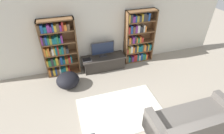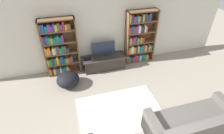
{
  "view_description": "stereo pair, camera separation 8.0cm",
  "coord_description": "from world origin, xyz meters",
  "px_view_note": "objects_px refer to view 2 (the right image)",
  "views": [
    {
      "loc": [
        -1.18,
        -0.88,
        3.51
      ],
      "look_at": [
        0.01,
        2.92,
        0.7
      ],
      "focal_mm": 28.0,
      "sensor_mm": 36.0,
      "label": 1
    },
    {
      "loc": [
        -1.1,
        -0.91,
        3.51
      ],
      "look_at": [
        0.01,
        2.92,
        0.7
      ],
      "focal_mm": 28.0,
      "sensor_mm": 36.0,
      "label": 2
    }
  ],
  "objects_px": {
    "laptop": "(87,60)",
    "beanbag_ottoman": "(68,80)",
    "bookshelf_left": "(59,48)",
    "bookshelf_right": "(139,38)",
    "couch_right_sofa": "(195,127)",
    "television": "(103,49)",
    "tv_stand": "(104,62)"
  },
  "relations": [
    {
      "from": "tv_stand",
      "to": "beanbag_ottoman",
      "type": "xyz_separation_m",
      "value": [
        -1.26,
        -0.59,
        -0.0
      ]
    },
    {
      "from": "bookshelf_left",
      "to": "television",
      "type": "height_order",
      "value": "bookshelf_left"
    },
    {
      "from": "television",
      "to": "beanbag_ottoman",
      "type": "distance_m",
      "value": 1.5
    },
    {
      "from": "bookshelf_left",
      "to": "couch_right_sofa",
      "type": "height_order",
      "value": "bookshelf_left"
    },
    {
      "from": "beanbag_ottoman",
      "to": "couch_right_sofa",
      "type": "bearing_deg",
      "value": -44.77
    },
    {
      "from": "bookshelf_left",
      "to": "beanbag_ottoman",
      "type": "relative_size",
      "value": 2.74
    },
    {
      "from": "tv_stand",
      "to": "bookshelf_left",
      "type": "bearing_deg",
      "value": 173.95
    },
    {
      "from": "bookshelf_left",
      "to": "laptop",
      "type": "relative_size",
      "value": 6.35
    },
    {
      "from": "beanbag_ottoman",
      "to": "bookshelf_right",
      "type": "bearing_deg",
      "value": 16.31
    },
    {
      "from": "laptop",
      "to": "bookshelf_left",
      "type": "bearing_deg",
      "value": 168.03
    },
    {
      "from": "bookshelf_right",
      "to": "laptop",
      "type": "bearing_deg",
      "value": -174.67
    },
    {
      "from": "bookshelf_right",
      "to": "couch_right_sofa",
      "type": "distance_m",
      "value": 3.27
    },
    {
      "from": "bookshelf_left",
      "to": "laptop",
      "type": "distance_m",
      "value": 0.94
    },
    {
      "from": "television",
      "to": "beanbag_ottoman",
      "type": "relative_size",
      "value": 1.14
    },
    {
      "from": "television",
      "to": "laptop",
      "type": "relative_size",
      "value": 2.65
    },
    {
      "from": "bookshelf_right",
      "to": "beanbag_ottoman",
      "type": "height_order",
      "value": "bookshelf_right"
    },
    {
      "from": "laptop",
      "to": "couch_right_sofa",
      "type": "relative_size",
      "value": 0.14
    },
    {
      "from": "tv_stand",
      "to": "couch_right_sofa",
      "type": "height_order",
      "value": "couch_right_sofa"
    },
    {
      "from": "laptop",
      "to": "beanbag_ottoman",
      "type": "relative_size",
      "value": 0.43
    },
    {
      "from": "bookshelf_left",
      "to": "beanbag_ottoman",
      "type": "distance_m",
      "value": 1.01
    },
    {
      "from": "bookshelf_right",
      "to": "tv_stand",
      "type": "relative_size",
      "value": 1.28
    },
    {
      "from": "couch_right_sofa",
      "to": "beanbag_ottoman",
      "type": "relative_size",
      "value": 3.0
    },
    {
      "from": "bookshelf_right",
      "to": "couch_right_sofa",
      "type": "height_order",
      "value": "bookshelf_right"
    },
    {
      "from": "bookshelf_left",
      "to": "bookshelf_right",
      "type": "relative_size",
      "value": 1.0
    },
    {
      "from": "bookshelf_right",
      "to": "couch_right_sofa",
      "type": "xyz_separation_m",
      "value": [
        -0.02,
        -3.22,
        -0.59
      ]
    },
    {
      "from": "bookshelf_left",
      "to": "couch_right_sofa",
      "type": "distance_m",
      "value": 4.19
    },
    {
      "from": "bookshelf_left",
      "to": "bookshelf_right",
      "type": "distance_m",
      "value": 2.64
    },
    {
      "from": "bookshelf_left",
      "to": "tv_stand",
      "type": "distance_m",
      "value": 1.54
    },
    {
      "from": "bookshelf_left",
      "to": "couch_right_sofa",
      "type": "relative_size",
      "value": 0.91
    },
    {
      "from": "bookshelf_left",
      "to": "tv_stand",
      "type": "relative_size",
      "value": 1.28
    },
    {
      "from": "television",
      "to": "couch_right_sofa",
      "type": "height_order",
      "value": "television"
    },
    {
      "from": "bookshelf_right",
      "to": "television",
      "type": "height_order",
      "value": "bookshelf_right"
    }
  ]
}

